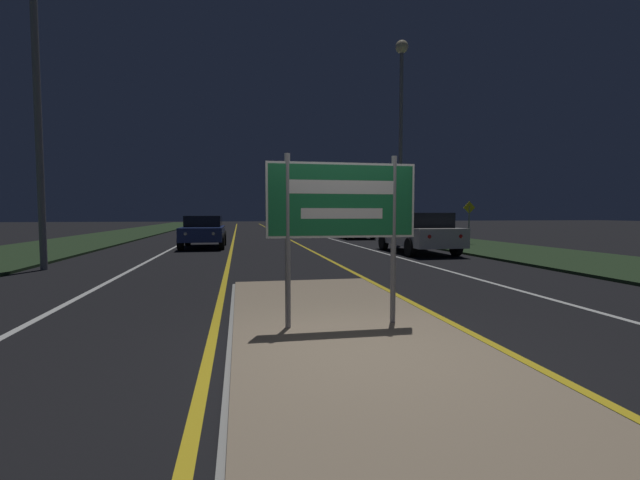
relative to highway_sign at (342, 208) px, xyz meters
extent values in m
plane|color=black|center=(0.00, -0.79, -1.61)|extent=(160.00, 160.00, 0.00)
cube|color=#999993|center=(0.00, 0.00, -1.59)|extent=(2.88, 7.68, 0.05)
cube|color=gray|center=(0.00, 0.00, -1.56)|extent=(2.76, 7.56, 0.10)
cube|color=#23381E|center=(-9.50, 19.21, -1.57)|extent=(5.00, 100.00, 0.08)
cube|color=#23381E|center=(9.50, 19.21, -1.57)|extent=(5.00, 100.00, 0.08)
cube|color=gold|center=(-1.63, 24.21, -1.61)|extent=(0.12, 70.00, 0.01)
cube|color=gold|center=(1.63, 24.21, -1.61)|extent=(0.12, 70.00, 0.01)
cube|color=silver|center=(-4.20, 24.21, -1.61)|extent=(0.12, 70.00, 0.01)
cube|color=silver|center=(4.20, 24.21, -1.61)|extent=(0.12, 70.00, 0.01)
cube|color=silver|center=(-7.20, 24.21, -1.61)|extent=(0.10, 70.00, 0.01)
cube|color=silver|center=(7.20, 24.21, -1.61)|extent=(0.10, 70.00, 0.01)
cylinder|color=gray|center=(-0.70, 0.00, -0.42)|extent=(0.07, 0.07, 2.18)
cylinder|color=gray|center=(0.70, 0.00, -0.42)|extent=(0.07, 0.07, 2.18)
cube|color=#19703D|center=(0.00, 0.00, 0.09)|extent=(1.93, 0.04, 0.95)
cube|color=white|center=(0.00, -0.02, 0.09)|extent=(1.93, 0.00, 0.95)
cube|color=#19703D|center=(0.00, -0.02, 0.09)|extent=(1.87, 0.01, 0.89)
cube|color=white|center=(0.00, -0.02, 0.26)|extent=(1.35, 0.01, 0.17)
cube|color=white|center=(0.00, -0.02, -0.07)|extent=(1.06, 0.01, 0.13)
cylinder|color=gray|center=(-6.55, 7.50, 3.36)|extent=(0.18, 0.18, 9.95)
cylinder|color=gray|center=(6.69, 15.15, 3.16)|extent=(0.18, 0.18, 9.55)
sphere|color=beige|center=(6.69, 15.15, 8.12)|extent=(0.63, 0.63, 0.63)
cube|color=silver|center=(5.56, 10.39, -0.94)|extent=(1.84, 4.63, 0.68)
cube|color=black|center=(5.56, 10.11, -0.32)|extent=(1.62, 2.41, 0.54)
sphere|color=red|center=(4.99, 8.09, -0.85)|extent=(0.14, 0.14, 0.14)
sphere|color=red|center=(6.13, 8.09, -0.85)|extent=(0.14, 0.14, 0.14)
cylinder|color=black|center=(4.68, 11.83, -1.28)|extent=(0.22, 0.67, 0.67)
cylinder|color=black|center=(6.44, 11.83, -1.28)|extent=(0.22, 0.67, 0.67)
cylinder|color=black|center=(4.68, 8.95, -1.28)|extent=(0.22, 0.67, 0.67)
cylinder|color=black|center=(6.44, 8.95, -1.28)|extent=(0.22, 0.67, 0.67)
cube|color=#B7B7BC|center=(5.74, 20.73, -0.92)|extent=(1.77, 4.63, 0.69)
cube|color=black|center=(5.74, 20.45, -0.33)|extent=(1.56, 2.41, 0.49)
sphere|color=red|center=(5.20, 18.44, -0.84)|extent=(0.14, 0.14, 0.14)
sphere|color=red|center=(6.29, 18.44, -0.84)|extent=(0.14, 0.14, 0.14)
cylinder|color=black|center=(4.90, 22.17, -1.27)|extent=(0.22, 0.69, 0.69)
cylinder|color=black|center=(6.59, 22.17, -1.27)|extent=(0.22, 0.69, 0.69)
cylinder|color=black|center=(4.90, 19.30, -1.27)|extent=(0.22, 0.69, 0.69)
cylinder|color=black|center=(6.59, 19.30, -1.27)|extent=(0.22, 0.69, 0.69)
cube|color=silver|center=(2.81, 29.09, -0.97)|extent=(1.82, 4.64, 0.59)
cube|color=black|center=(2.81, 28.81, -0.43)|extent=(1.60, 2.41, 0.49)
sphere|color=red|center=(2.24, 26.79, -0.90)|extent=(0.14, 0.14, 0.14)
sphere|color=red|center=(3.37, 26.79, -0.90)|extent=(0.14, 0.14, 0.14)
cylinder|color=black|center=(1.93, 30.53, -1.26)|extent=(0.22, 0.70, 0.70)
cylinder|color=black|center=(3.68, 30.53, -1.26)|extent=(0.22, 0.70, 0.70)
cylinder|color=black|center=(1.93, 27.65, -1.26)|extent=(0.22, 0.70, 0.70)
cylinder|color=black|center=(3.68, 27.65, -1.26)|extent=(0.22, 0.70, 0.70)
cube|color=silver|center=(5.59, 40.05, -0.96)|extent=(1.89, 4.56, 0.61)
cube|color=black|center=(5.59, 39.78, -0.41)|extent=(1.67, 2.37, 0.48)
sphere|color=red|center=(5.00, 37.79, -0.88)|extent=(0.14, 0.14, 0.14)
sphere|color=red|center=(6.18, 37.79, -0.88)|extent=(0.14, 0.14, 0.14)
cylinder|color=black|center=(4.68, 41.47, -1.26)|extent=(0.22, 0.70, 0.70)
cylinder|color=black|center=(6.50, 41.47, -1.26)|extent=(0.22, 0.70, 0.70)
cylinder|color=black|center=(4.68, 38.64, -1.26)|extent=(0.22, 0.70, 0.70)
cylinder|color=black|center=(6.50, 38.64, -1.26)|extent=(0.22, 0.70, 0.70)
cube|color=navy|center=(-2.87, 14.58, -0.96)|extent=(1.76, 4.18, 0.59)
cube|color=black|center=(-2.87, 14.83, -0.42)|extent=(1.55, 2.17, 0.49)
sphere|color=white|center=(-3.42, 12.51, -0.89)|extent=(0.14, 0.14, 0.14)
sphere|color=white|center=(-2.32, 12.51, -0.89)|extent=(0.14, 0.14, 0.14)
cylinder|color=black|center=(-3.71, 13.28, -1.26)|extent=(0.22, 0.72, 0.72)
cylinder|color=black|center=(-2.03, 13.28, -1.26)|extent=(0.22, 0.72, 0.72)
cylinder|color=black|center=(-3.71, 15.88, -1.26)|extent=(0.22, 0.72, 0.72)
cylinder|color=black|center=(-2.03, 15.88, -1.26)|extent=(0.22, 0.72, 0.72)
cylinder|color=gray|center=(9.60, 13.59, -0.63)|extent=(0.06, 0.06, 1.81)
cube|color=yellow|center=(9.60, 13.59, 0.21)|extent=(0.60, 0.02, 0.60)
camera|label=1|loc=(-1.29, -5.30, -0.07)|focal=24.00mm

